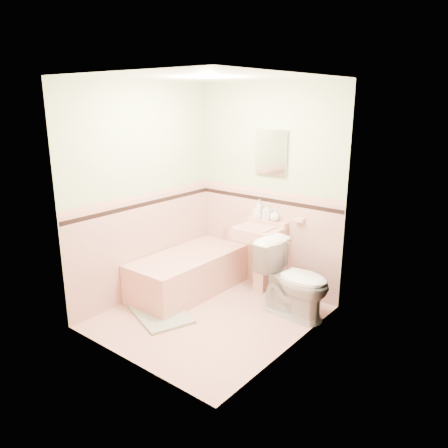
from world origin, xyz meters
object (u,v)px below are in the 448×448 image
Objects in this scene: sink at (259,260)px; medicine_cabinet at (271,152)px; bucket at (283,291)px; toilet at (294,280)px; soap_bottle_right at (275,215)px; soap_bottle_left at (259,209)px; bathtub at (188,274)px; shoe at (160,312)px; soap_bottle_mid at (267,212)px.

medicine_cabinet is (0.00, 0.21, 1.28)m from sink.
sink is 3.11× the size of bucket.
soap_bottle_right is at bearing 55.85° from toilet.
soap_bottle_left is at bearing 126.63° from sink.
medicine_cabinet is 0.74m from soap_bottle_right.
soap_bottle_right is (0.78, 0.71, 0.74)m from bathtub.
sink is at bearing 37.93° from bathtub.
bucket reaches higher than shoe.
bathtub is at bearing -132.58° from medicine_cabinet.
bathtub is at bearing -137.52° from soap_bottle_right.
soap_bottle_mid reaches higher than toilet.
medicine_cabinet is at bearing 12.64° from soap_bottle_left.
sink is at bearing 47.76° from shoe.
sink is 1.00× the size of toilet.
medicine_cabinet reaches higher than bucket.
soap_bottle_right is at bearing -17.48° from medicine_cabinet.
soap_bottle_mid is (0.67, 0.71, 0.76)m from bathtub.
toilet is at bearing 12.16° from bathtub.
medicine_cabinet is at bearing 50.63° from shoe.
sink is at bearing 172.50° from bucket.
toilet is (0.54, -0.43, -0.55)m from soap_bottle_right.
bathtub is 7.46× the size of soap_bottle_mid.
medicine_cabinet is (0.68, 0.74, 1.47)m from bathtub.
shoe is at bearing -107.99° from medicine_cabinet.
medicine_cabinet is 0.71m from soap_bottle_left.
soap_bottle_left is (0.55, 0.71, 0.78)m from bathtub.
bathtub reaches higher than bucket.
soap_bottle_mid reaches higher than shoe.
bucket is at bearing 55.70° from toilet.
soap_bottle_right reaches higher than toilet.
medicine_cabinet is 1.64m from bucket.
sink is 3.63× the size of soap_bottle_left.
toilet is 1.50m from shoe.
medicine_cabinet is at bearing 90.00° from sink.
soap_bottle_left is at bearing 156.18° from bucket.
sink is 5.51× the size of soap_bottle_right.
soap_bottle_left reaches higher than bucket.
soap_bottle_mid is 0.96m from toilet.
shoe is (-0.46, -1.42, -1.64)m from medicine_cabinet.
medicine_cabinet reaches higher than soap_bottle_left.
soap_bottle_mid is (0.13, 0.00, -0.01)m from soap_bottle_left.
soap_bottle_right is at bearing 62.11° from sink.
soap_bottle_mid is at bearing 50.55° from shoe.
bathtub is 9.95× the size of soap_bottle_right.
toilet is 5.38× the size of shoe.
shoe is (-0.56, -1.39, -0.90)m from soap_bottle_right.
shoe is at bearing -126.29° from bucket.
soap_bottle_left is 1.04m from bucket.
toilet reaches higher than bathtub.
soap_bottle_mid reaches higher than bucket.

